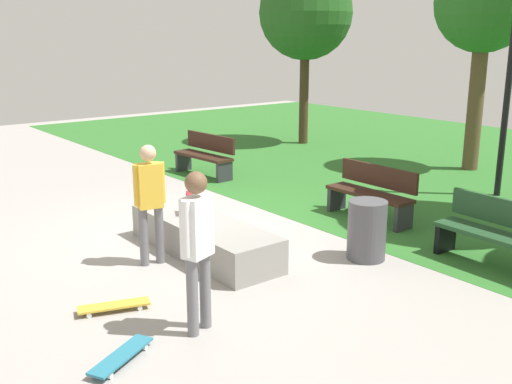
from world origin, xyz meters
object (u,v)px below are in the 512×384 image
Objects in this scene: trash_bin at (367,230)px; tree_leaning_ash at (485,6)px; backpack_on_ledge at (194,203)px; park_bench_far_right at (496,232)px; skater_watching at (197,240)px; lamp_post at (511,65)px; skateboard_by_ledge at (121,356)px; park_bench_by_oak at (372,191)px; tree_slender_maple at (306,13)px; skateboard_spare at (114,306)px; park_bench_center_lawn at (205,154)px; concrete_ledge at (204,237)px; skater_performing_trick at (150,196)px.

tree_leaning_ash is at bearing 110.89° from trash_bin.
park_bench_far_right reaches higher than backpack_on_ledge.
lamp_post is at bearing 97.95° from skater_watching.
lamp_post reaches higher than park_bench_far_right.
skateboard_by_ledge is 5.64m from park_bench_by_oak.
tree_leaning_ash is (-1.18, 4.78, 3.16)m from park_bench_by_oak.
tree_slender_maple reaches higher than skater_watching.
skater_watching is 1.46m from skateboard_spare.
skateboard_by_ledge is 0.17× the size of tree_leaning_ash.
park_bench_center_lawn is at bearing -122.17° from tree_leaning_ash.
park_bench_far_right is (0.91, 4.13, -0.53)m from skater_watching.
skater_watching is 7.25m from park_bench_center_lawn.
concrete_ledge is 1.67× the size of park_bench_far_right.
skater_performing_trick reaches higher than skateboard_by_ledge.
backpack_on_ledge is 0.20× the size of park_bench_by_oak.
tree_slender_maple reaches higher than concrete_ledge.
backpack_on_ledge is 4.21m from park_bench_far_right.
tree_leaning_ash is (-0.72, 8.69, 2.68)m from skater_performing_trick.
tree_slender_maple is (-8.59, 4.39, 3.12)m from park_bench_far_right.
lamp_post is (-1.12, 8.50, 2.43)m from skateboard_by_ledge.
park_bench_center_lawn is at bearing 137.66° from skateboard_spare.
skateboard_by_ledge is (2.36, -2.33, -0.58)m from backpack_on_ledge.
concrete_ledge is at bearing -97.90° from lamp_post.
lamp_post is at bearing 81.01° from park_bench_by_oak.
concrete_ledge is 1.68× the size of park_bench_by_oak.
skater_performing_trick is 1.97× the size of trash_bin.
concrete_ledge is 4.00m from park_bench_far_right.
tree_leaning_ash is (-0.80, 7.92, 3.40)m from concrete_ledge.
skater_performing_trick is (0.29, -0.86, 0.32)m from backpack_on_ledge.
park_bench_center_lawn is 0.33× the size of tree_slender_maple.
park_bench_by_oak is 3.74m from lamp_post.
skater_watching is 1.07× the size of park_bench_far_right.
park_bench_center_lawn is at bearing -144.50° from lamp_post.
lamp_post is (4.94, 3.52, 2.01)m from park_bench_center_lawn.
concrete_ledge is 3.17m from park_bench_by_oak.
skater_watching is at bearing -83.48° from trash_bin.
skateboard_by_ledge is 7.85m from park_bench_center_lawn.
skateboard_by_ledge is 8.91m from lamp_post.
skater_watching is 2.16× the size of skateboard_by_ledge.
lamp_post reaches higher than skateboard_spare.
park_bench_far_right is at bearing 0.70° from park_bench_center_lawn.
trash_bin is (1.96, 1.58, -0.22)m from backpack_on_ledge.
skater_performing_trick is 0.34× the size of tree_slender_maple.
tree_leaning_ash is at bearing 8.26° from tree_slender_maple.
tree_leaning_ash is 2.63m from lamp_post.
skateboard_spare is 0.17× the size of tree_slender_maple.
skater_watching reaches higher than skateboard_spare.
tree_leaning_ash reaches higher than park_bench_center_lawn.
skater_watching is 3.05m from trash_bin.
park_bench_center_lawn is 5.70m from tree_slender_maple.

